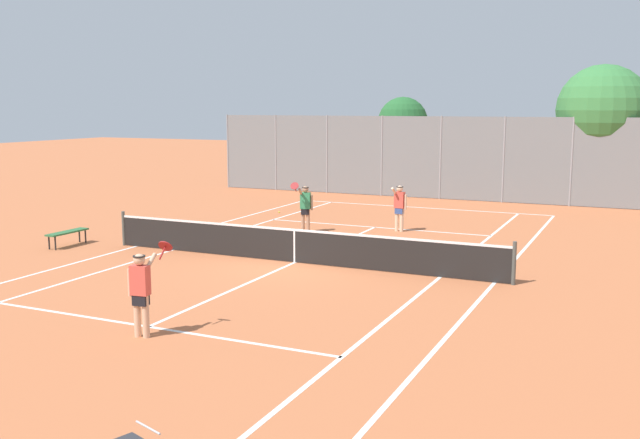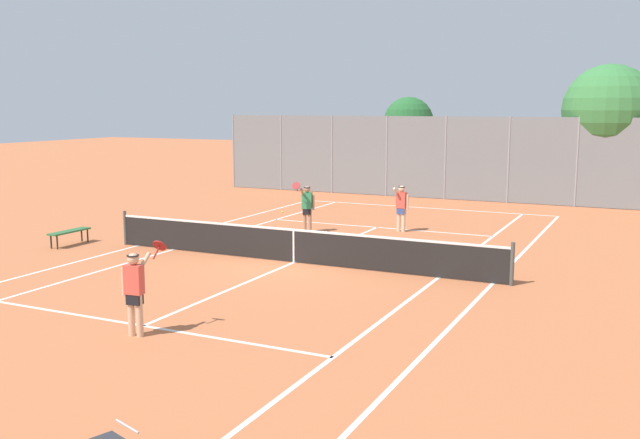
{
  "view_description": "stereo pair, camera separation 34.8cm",
  "coord_description": "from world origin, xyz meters",
  "px_view_note": "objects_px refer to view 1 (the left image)",
  "views": [
    {
      "loc": [
        8.72,
        -17.27,
        4.31
      ],
      "look_at": [
        0.09,
        1.5,
        1.0
      ],
      "focal_mm": 40.0,
      "sensor_mm": 36.0,
      "label": 1
    },
    {
      "loc": [
        9.03,
        -17.12,
        4.31
      ],
      "look_at": [
        0.09,
        1.5,
        1.0
      ],
      "focal_mm": 40.0,
      "sensor_mm": 36.0,
      "label": 2
    }
  ],
  "objects_px": {
    "tree_behind_left": "(404,124)",
    "loose_tennis_ball_0": "(279,212)",
    "tennis_net": "(295,245)",
    "player_near_side": "(141,289)",
    "player_far_left": "(305,206)",
    "player_far_right": "(400,205)",
    "tree_behind_right": "(601,113)",
    "courtside_bench": "(67,233)"
  },
  "relations": [
    {
      "from": "player_near_side",
      "to": "tree_behind_right",
      "type": "distance_m",
      "value": 24.77
    },
    {
      "from": "player_far_left",
      "to": "loose_tennis_ball_0",
      "type": "relative_size",
      "value": 26.88
    },
    {
      "from": "player_far_right",
      "to": "player_near_side",
      "type": "bearing_deg",
      "value": -93.41
    },
    {
      "from": "player_far_left",
      "to": "courtside_bench",
      "type": "distance_m",
      "value": 7.73
    },
    {
      "from": "loose_tennis_ball_0",
      "to": "courtside_bench",
      "type": "relative_size",
      "value": 0.04
    },
    {
      "from": "player_near_side",
      "to": "courtside_bench",
      "type": "bearing_deg",
      "value": 141.75
    },
    {
      "from": "player_far_right",
      "to": "tree_behind_left",
      "type": "height_order",
      "value": "tree_behind_left"
    },
    {
      "from": "player_far_right",
      "to": "loose_tennis_ball_0",
      "type": "bearing_deg",
      "value": 160.36
    },
    {
      "from": "tennis_net",
      "to": "player_near_side",
      "type": "relative_size",
      "value": 6.76
    },
    {
      "from": "player_near_side",
      "to": "player_far_left",
      "type": "height_order",
      "value": "same"
    },
    {
      "from": "courtside_bench",
      "to": "tree_behind_left",
      "type": "xyz_separation_m",
      "value": [
        4.44,
        19.66,
        2.97
      ]
    },
    {
      "from": "player_far_right",
      "to": "tree_behind_left",
      "type": "distance_m",
      "value": 13.73
    },
    {
      "from": "player_far_right",
      "to": "loose_tennis_ball_0",
      "type": "distance_m",
      "value": 6.22
    },
    {
      "from": "tree_behind_left",
      "to": "loose_tennis_ball_0",
      "type": "bearing_deg",
      "value": -99.09
    },
    {
      "from": "player_far_left",
      "to": "courtside_bench",
      "type": "xyz_separation_m",
      "value": [
        -5.65,
        -5.25,
        -0.52
      ]
    },
    {
      "from": "tennis_net",
      "to": "tree_behind_left",
      "type": "relative_size",
      "value": 2.52
    },
    {
      "from": "player_far_left",
      "to": "tree_behind_right",
      "type": "xyz_separation_m",
      "value": [
        8.54,
        12.36,
        3.05
      ]
    },
    {
      "from": "tree_behind_right",
      "to": "player_far_right",
      "type": "bearing_deg",
      "value": -117.63
    },
    {
      "from": "player_far_left",
      "to": "player_far_right",
      "type": "distance_m",
      "value": 3.25
    },
    {
      "from": "loose_tennis_ball_0",
      "to": "tree_behind_left",
      "type": "height_order",
      "value": "tree_behind_left"
    },
    {
      "from": "player_far_left",
      "to": "tree_behind_left",
      "type": "distance_m",
      "value": 14.67
    },
    {
      "from": "courtside_bench",
      "to": "tree_behind_right",
      "type": "distance_m",
      "value": 22.9
    },
    {
      "from": "player_near_side",
      "to": "tree_behind_right",
      "type": "xyz_separation_m",
      "value": [
        6.44,
        23.72,
        3.05
      ]
    },
    {
      "from": "tree_behind_right",
      "to": "tree_behind_left",
      "type": "bearing_deg",
      "value": 168.14
    },
    {
      "from": "player_near_side",
      "to": "player_far_right",
      "type": "relative_size",
      "value": 1.11
    },
    {
      "from": "player_near_side",
      "to": "player_far_left",
      "type": "bearing_deg",
      "value": 100.48
    },
    {
      "from": "player_far_right",
      "to": "tree_behind_right",
      "type": "height_order",
      "value": "tree_behind_right"
    },
    {
      "from": "courtside_bench",
      "to": "player_near_side",
      "type": "bearing_deg",
      "value": -38.25
    },
    {
      "from": "courtside_bench",
      "to": "tree_behind_left",
      "type": "distance_m",
      "value": 20.37
    },
    {
      "from": "tree_behind_left",
      "to": "player_far_left",
      "type": "bearing_deg",
      "value": -85.22
    },
    {
      "from": "player_near_side",
      "to": "tree_behind_left",
      "type": "bearing_deg",
      "value": 97.31
    },
    {
      "from": "player_far_right",
      "to": "tree_behind_right",
      "type": "xyz_separation_m",
      "value": [
        5.67,
        10.83,
        3.07
      ]
    },
    {
      "from": "player_near_side",
      "to": "tree_behind_right",
      "type": "bearing_deg",
      "value": 74.82
    },
    {
      "from": "player_far_right",
      "to": "tree_behind_right",
      "type": "relative_size",
      "value": 0.26
    },
    {
      "from": "tennis_net",
      "to": "tree_behind_left",
      "type": "xyz_separation_m",
      "value": [
        -3.02,
        18.83,
        2.87
      ]
    },
    {
      "from": "player_far_left",
      "to": "tennis_net",
      "type": "bearing_deg",
      "value": -67.72
    },
    {
      "from": "loose_tennis_ball_0",
      "to": "player_far_left",
      "type": "bearing_deg",
      "value": -50.84
    },
    {
      "from": "player_far_right",
      "to": "loose_tennis_ball_0",
      "type": "height_order",
      "value": "player_far_right"
    },
    {
      "from": "player_far_left",
      "to": "tree_behind_left",
      "type": "xyz_separation_m",
      "value": [
        -1.21,
        14.41,
        2.45
      ]
    },
    {
      "from": "tree_behind_left",
      "to": "tennis_net",
      "type": "bearing_deg",
      "value": -80.89
    },
    {
      "from": "tennis_net",
      "to": "tree_behind_left",
      "type": "height_order",
      "value": "tree_behind_left"
    },
    {
      "from": "courtside_bench",
      "to": "tree_behind_right",
      "type": "height_order",
      "value": "tree_behind_right"
    }
  ]
}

